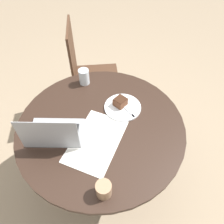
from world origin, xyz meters
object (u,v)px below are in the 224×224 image
coffee_glass (104,189)px  laptop (54,133)px  chair (88,75)px  plate (123,107)px

coffee_glass → laptop: (0.01, -0.44, 0.00)m
chair → laptop: size_ratio=2.63×
chair → plate: bearing=19.0°
chair → coffee_glass: bearing=3.2°
laptop → coffee_glass: bearing=-47.1°
coffee_glass → laptop: 0.44m
chair → plate: 0.77m
chair → coffee_glass: chair is taller
coffee_glass → laptop: laptop is taller
chair → plate: chair is taller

